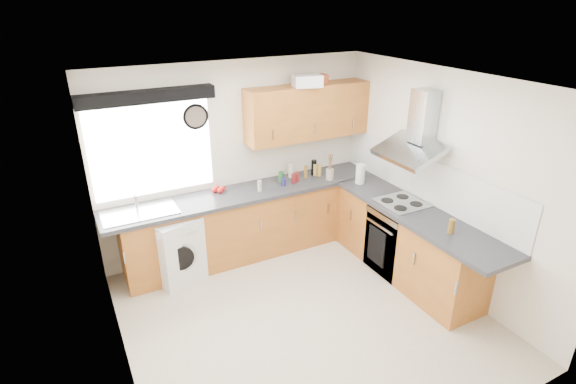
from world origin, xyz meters
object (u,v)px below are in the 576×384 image
washing_machine (175,247)px  upper_cabinets (308,112)px  oven (397,239)px  extractor_hood (416,133)px

washing_machine → upper_cabinets: bearing=-10.8°
oven → upper_cabinets: (-0.55, 1.32, 1.38)m
extractor_hood → upper_cabinets: size_ratio=0.46×
extractor_hood → washing_machine: bearing=157.1°
oven → upper_cabinets: size_ratio=0.50×
upper_cabinets → washing_machine: size_ratio=2.07×
oven → washing_machine: oven is taller
oven → washing_machine: size_ratio=1.04×
oven → upper_cabinets: 1.99m
extractor_hood → washing_machine: size_ratio=0.95×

